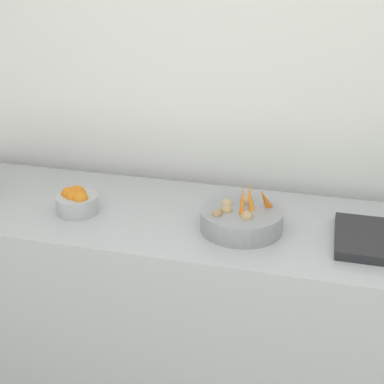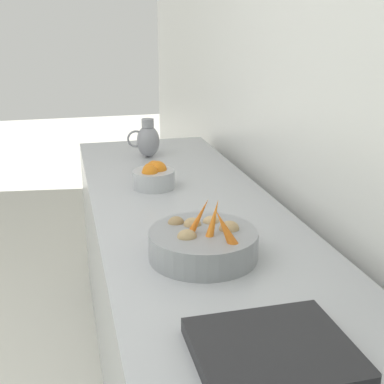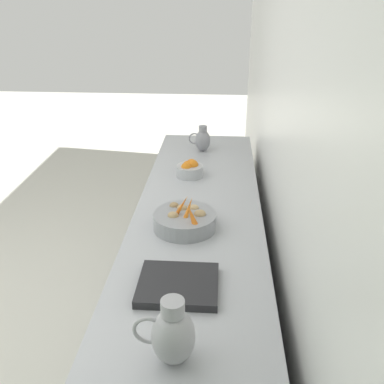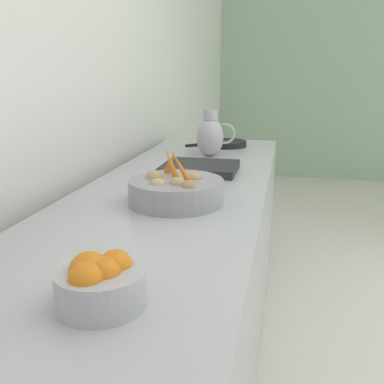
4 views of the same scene
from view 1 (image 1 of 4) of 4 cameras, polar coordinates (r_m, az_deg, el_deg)
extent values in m
cube|color=white|center=(2.42, 19.59, 14.12)|extent=(0.10, 7.57, 3.00)
cube|color=#ADAFB5|center=(2.41, 4.45, -12.47)|extent=(0.73, 3.18, 0.86)
cylinder|color=gray|center=(2.10, 5.46, -3.04)|extent=(0.33, 0.33, 0.09)
torus|color=gray|center=(2.12, 5.42, -3.94)|extent=(0.20, 0.20, 0.01)
cone|color=orange|center=(2.08, 6.47, -0.80)|extent=(0.08, 0.06, 0.14)
cone|color=orange|center=(2.09, 8.09, -0.84)|extent=(0.09, 0.09, 0.12)
cone|color=orange|center=(2.05, 5.57, -1.14)|extent=(0.09, 0.04, 0.13)
ellipsoid|color=tan|center=(2.03, 6.18, -2.75)|extent=(0.06, 0.05, 0.04)
ellipsoid|color=#9E7F56|center=(2.04, 2.77, -2.50)|extent=(0.05, 0.04, 0.04)
ellipsoid|color=tan|center=(2.07, 3.84, -2.01)|extent=(0.06, 0.05, 0.04)
ellipsoid|color=tan|center=(2.13, 3.88, -1.31)|extent=(0.05, 0.05, 0.04)
ellipsoid|color=tan|center=(2.15, 6.00, -1.03)|extent=(0.06, 0.05, 0.05)
cylinder|color=#ADAFB5|center=(2.29, -12.52, -1.30)|extent=(0.18, 0.18, 0.08)
sphere|color=orange|center=(2.29, -12.56, -0.26)|extent=(0.08, 0.08, 0.08)
sphere|color=orange|center=(2.25, -12.21, -0.78)|extent=(0.07, 0.07, 0.07)
sphere|color=orange|center=(2.30, -13.38, -0.29)|extent=(0.07, 0.07, 0.07)
sphere|color=orange|center=(2.27, -12.93, -0.60)|extent=(0.07, 0.07, 0.07)
cube|color=#232326|center=(2.12, 19.53, -4.94)|extent=(0.34, 0.30, 0.04)
camera|label=2|loc=(1.86, 51.59, 6.16)|focal=48.62mm
camera|label=3|loc=(2.69, 59.28, 16.73)|focal=40.99mm
camera|label=4|loc=(2.35, -33.65, 6.58)|focal=41.14mm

